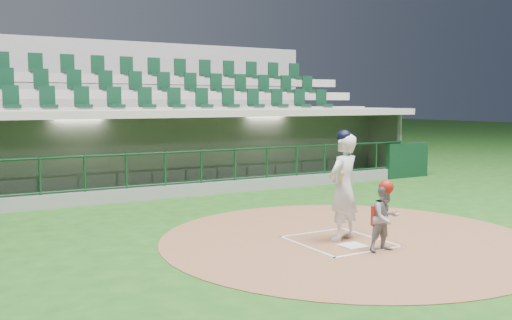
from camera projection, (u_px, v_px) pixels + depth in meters
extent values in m
plane|color=#194513|center=(329.00, 239.00, 10.91)|extent=(120.00, 120.00, 0.00)
cylinder|color=brown|center=(348.00, 239.00, 10.89)|extent=(7.20, 7.20, 0.01)
cube|color=silver|center=(353.00, 246.00, 10.31)|extent=(0.43, 0.43, 0.02)
cube|color=white|center=(306.00, 246.00, 10.28)|extent=(0.05, 1.80, 0.01)
cube|color=white|center=(370.00, 237.00, 11.02)|extent=(0.05, 1.80, 0.01)
cube|color=silver|center=(313.00, 232.00, 11.39)|extent=(1.55, 0.05, 0.01)
cube|color=white|center=(370.00, 252.00, 9.92)|extent=(1.55, 0.05, 0.01)
cube|color=slate|center=(181.00, 206.00, 17.45)|extent=(15.00, 3.00, 0.10)
cube|color=slate|center=(162.00, 156.00, 18.69)|extent=(15.00, 0.20, 2.70)
cube|color=#ACA899|center=(163.00, 149.00, 18.56)|extent=(13.50, 0.04, 0.90)
cube|color=slate|center=(370.00, 150.00, 21.01)|extent=(0.20, 3.00, 2.70)
cube|color=#A29B92|center=(183.00, 113.00, 16.95)|extent=(15.40, 3.50, 0.20)
cube|color=slate|center=(201.00, 190.00, 16.04)|extent=(15.00, 0.15, 0.40)
cube|color=black|center=(201.00, 134.00, 15.88)|extent=(15.00, 0.01, 0.95)
cube|color=brown|center=(168.00, 192.00, 18.33)|extent=(12.75, 0.40, 0.45)
cube|color=white|center=(78.00, 118.00, 15.70)|extent=(1.30, 0.35, 0.04)
cube|color=white|center=(265.00, 116.00, 18.66)|extent=(1.30, 0.35, 0.04)
cube|color=black|center=(407.00, 160.00, 19.80)|extent=(1.80, 0.18, 1.20)
imported|color=maroon|center=(26.00, 183.00, 15.94)|extent=(1.18, 0.77, 1.72)
imported|color=maroon|center=(124.00, 176.00, 17.25)|extent=(1.13, 0.73, 1.78)
imported|color=maroon|center=(231.00, 170.00, 19.20)|extent=(0.96, 0.80, 1.69)
imported|color=#AE1E12|center=(319.00, 161.00, 21.14)|extent=(1.76, 0.67, 1.87)
cube|color=slate|center=(145.00, 144.00, 20.09)|extent=(17.00, 6.50, 2.50)
cube|color=#A7A197|center=(159.00, 112.00, 18.68)|extent=(16.60, 0.95, 0.30)
cube|color=#A69F96|center=(149.00, 95.00, 19.44)|extent=(16.60, 0.95, 0.30)
cube|color=gray|center=(140.00, 80.00, 20.21)|extent=(16.60, 0.95, 0.30)
cube|color=gray|center=(117.00, 104.00, 22.85)|extent=(17.00, 0.25, 5.05)
imported|color=silver|center=(343.00, 187.00, 10.71)|extent=(0.84, 0.67, 2.01)
sphere|color=black|center=(344.00, 137.00, 10.62)|extent=(0.28, 0.28, 0.28)
cylinder|color=tan|center=(341.00, 177.00, 10.35)|extent=(0.58, 0.79, 0.39)
imported|color=gray|center=(385.00, 218.00, 9.92)|extent=(0.58, 0.46, 1.18)
sphere|color=maroon|center=(386.00, 187.00, 9.87)|extent=(0.26, 0.26, 0.26)
cube|color=maroon|center=(380.00, 215.00, 10.05)|extent=(0.32, 0.10, 0.35)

